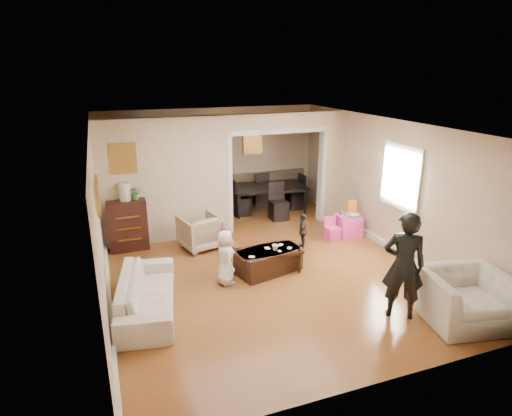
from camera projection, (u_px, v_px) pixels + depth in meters
name	position (u px, v px, depth m)	size (l,w,h in m)	color
floor	(260.00, 264.00, 8.12)	(7.00, 7.00, 0.00)	#9E5428
partition_left	(167.00, 181.00, 8.86)	(2.75, 0.18, 2.60)	beige
partition_right	(331.00, 167.00, 10.13)	(0.55, 0.18, 2.60)	beige
partition_header	(278.00, 121.00, 9.32)	(2.22, 0.18, 0.35)	beige
window_pane	(401.00, 177.00, 8.17)	(0.03, 0.95, 1.10)	white
framed_art_partition	(123.00, 159.00, 8.33)	(0.45, 0.03, 0.55)	brown
framed_art_sofa_wall	(98.00, 195.00, 6.13)	(0.03, 0.55, 0.40)	brown
framed_art_alcove	(253.00, 142.00, 11.01)	(0.45, 0.03, 0.55)	brown
sofa	(147.00, 293.00, 6.48)	(1.99, 0.78, 0.58)	white
armchair_back	(200.00, 232.00, 8.74)	(0.74, 0.76, 0.69)	tan
armchair_front	(465.00, 298.00, 6.18)	(1.16, 1.01, 0.75)	white
dresser	(128.00, 225.00, 8.64)	(0.75, 0.42, 1.03)	black
table_lamp	(125.00, 192.00, 8.42)	(0.22, 0.22, 0.36)	beige
potted_plant	(135.00, 192.00, 8.50)	(0.26, 0.23, 0.29)	#3A6B2F
coffee_table	(269.00, 261.00, 7.75)	(1.15, 0.57, 0.43)	#361C11
coffee_cup	(275.00, 247.00, 7.65)	(0.11, 0.11, 0.10)	silver
play_table	(348.00, 225.00, 9.42)	(0.49, 0.49, 0.47)	#FF43AD
cereal_box	(352.00, 207.00, 9.43)	(0.20, 0.07, 0.30)	yellow
cyan_cup	(346.00, 215.00, 9.26)	(0.08, 0.08, 0.08)	#25B0BA
toy_block	(341.00, 213.00, 9.41)	(0.08, 0.06, 0.05)	red
play_bowl	(354.00, 215.00, 9.25)	(0.23, 0.23, 0.06)	beige
dining_table	(269.00, 199.00, 10.97)	(1.90, 1.06, 0.67)	black
adult_person	(404.00, 266.00, 6.18)	(0.60, 0.39, 1.64)	black
child_kneel_a	(225.00, 257.00, 7.25)	(0.47, 0.31, 0.96)	white
child_kneel_b	(226.00, 248.00, 7.71)	(0.43, 0.34, 0.89)	pink
child_toddler	(303.00, 231.00, 8.71)	(0.44, 0.18, 0.75)	black
craft_papers	(273.00, 249.00, 7.70)	(0.89, 0.44, 0.00)	white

